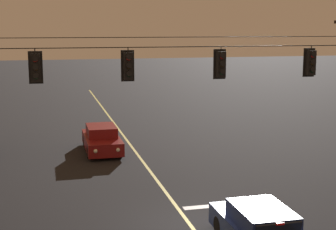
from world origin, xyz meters
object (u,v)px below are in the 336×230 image
(traffic_light_leftmost, at_px, (36,68))
(traffic_light_right_inner, at_px, (311,63))
(traffic_light_left_inner, at_px, (128,66))
(traffic_light_centre, at_px, (221,64))
(car_waiting_near_lane, at_px, (260,230))
(car_oncoming_lead, at_px, (102,140))

(traffic_light_leftmost, relative_size, traffic_light_right_inner, 1.00)
(traffic_light_left_inner, distance_m, traffic_light_centre, 3.47)
(traffic_light_centre, height_order, car_waiting_near_lane, traffic_light_centre)
(traffic_light_left_inner, bearing_deg, traffic_light_centre, 0.00)
(traffic_light_right_inner, height_order, car_oncoming_lead, traffic_light_right_inner)
(traffic_light_centre, bearing_deg, car_waiting_near_lane, -93.80)
(traffic_light_leftmost, relative_size, car_waiting_near_lane, 0.28)
(car_waiting_near_lane, distance_m, car_oncoming_lead, 13.91)
(traffic_light_centre, distance_m, car_oncoming_lead, 10.65)
(car_oncoming_lead, bearing_deg, traffic_light_leftmost, -109.46)
(traffic_light_left_inner, height_order, traffic_light_centre, same)
(traffic_light_right_inner, distance_m, car_oncoming_lead, 12.37)
(traffic_light_centre, relative_size, car_oncoming_lead, 0.28)
(traffic_light_leftmost, xyz_separation_m, traffic_light_centre, (6.67, 0.00, 0.00))
(traffic_light_right_inner, height_order, car_waiting_near_lane, traffic_light_right_inner)
(traffic_light_leftmost, height_order, car_oncoming_lead, traffic_light_leftmost)
(traffic_light_leftmost, xyz_separation_m, traffic_light_right_inner, (10.36, 0.00, 0.00))
(traffic_light_left_inner, distance_m, traffic_light_right_inner, 7.16)
(traffic_light_leftmost, relative_size, car_oncoming_lead, 0.28)
(car_oncoming_lead, bearing_deg, car_waiting_near_lane, -76.68)
(traffic_light_leftmost, bearing_deg, car_oncoming_lead, 70.54)
(traffic_light_left_inner, xyz_separation_m, car_oncoming_lead, (-0.04, 8.93, -4.62))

